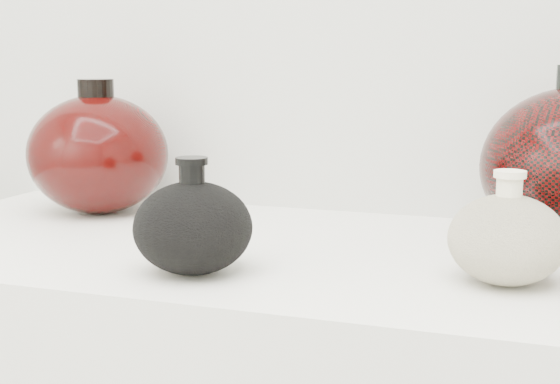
% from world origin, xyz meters
% --- Properties ---
extents(black_gourd_vase, '(0.16, 0.16, 0.13)m').
position_xyz_m(black_gourd_vase, '(-0.10, 0.80, 0.95)').
color(black_gourd_vase, black).
rests_on(black_gourd_vase, display_counter).
extents(cream_gourd_vase, '(0.15, 0.15, 0.12)m').
position_xyz_m(cream_gourd_vase, '(0.23, 0.87, 0.95)').
color(cream_gourd_vase, '#BFAF96').
rests_on(cream_gourd_vase, display_counter).
extents(left_round_pot, '(0.28, 0.28, 0.20)m').
position_xyz_m(left_round_pot, '(-0.38, 1.07, 0.99)').
color(left_round_pot, black).
rests_on(left_round_pot, display_counter).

